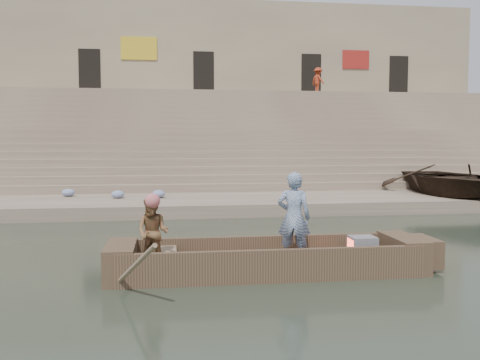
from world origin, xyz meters
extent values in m
plane|color=#252F23|center=(0.00, 0.00, 0.00)|extent=(120.00, 120.00, 0.00)
cube|color=gray|center=(0.00, 8.00, 0.20)|extent=(32.00, 4.00, 0.40)
cube|color=gray|center=(0.00, 15.50, 1.40)|extent=(32.00, 3.00, 2.80)
cube|color=gray|center=(0.00, 22.50, 2.60)|extent=(32.00, 3.00, 5.20)
cube|color=gray|center=(0.00, 10.25, 0.35)|extent=(32.00, 0.50, 0.70)
cube|color=gray|center=(0.00, 10.75, 0.50)|extent=(32.00, 0.50, 1.00)
cube|color=gray|center=(0.00, 11.25, 0.65)|extent=(32.00, 0.50, 1.30)
cube|color=gray|center=(0.00, 11.75, 0.80)|extent=(32.00, 0.50, 1.60)
cube|color=gray|center=(0.00, 12.25, 0.95)|extent=(32.00, 0.50, 1.90)
cube|color=gray|center=(0.00, 12.75, 1.10)|extent=(32.00, 0.50, 2.20)
cube|color=gray|center=(0.00, 13.25, 1.25)|extent=(32.00, 0.50, 2.50)
cube|color=gray|center=(0.00, 13.75, 1.40)|extent=(32.00, 0.50, 2.80)
cube|color=gray|center=(0.00, 17.25, 1.55)|extent=(32.00, 0.50, 3.10)
cube|color=gray|center=(0.00, 17.75, 1.70)|extent=(32.00, 0.50, 3.40)
cube|color=gray|center=(0.00, 18.25, 1.85)|extent=(32.00, 0.50, 3.70)
cube|color=gray|center=(0.00, 18.75, 2.00)|extent=(32.00, 0.50, 4.00)
cube|color=gray|center=(0.00, 19.25, 2.15)|extent=(32.00, 0.50, 4.30)
cube|color=gray|center=(0.00, 19.75, 2.30)|extent=(32.00, 0.50, 4.60)
cube|color=gray|center=(0.00, 20.25, 2.45)|extent=(32.00, 0.50, 4.90)
cube|color=gray|center=(0.00, 20.75, 2.60)|extent=(32.00, 0.50, 5.20)
cube|color=tan|center=(0.00, 26.50, 5.60)|extent=(32.00, 5.00, 11.20)
cube|color=black|center=(-9.00, 24.05, 6.60)|extent=(1.30, 0.18, 2.60)
cube|color=black|center=(-2.00, 24.05, 6.60)|extent=(1.30, 0.18, 2.60)
cube|color=black|center=(5.00, 24.05, 6.60)|extent=(1.30, 0.18, 2.60)
cube|color=black|center=(11.00, 24.05, 6.60)|extent=(1.30, 0.18, 2.60)
cube|color=gold|center=(-6.00, 23.98, 8.00)|extent=(2.20, 0.10, 1.40)
cube|color=maroon|center=(8.00, 23.98, 7.60)|extent=(1.80, 0.10, 1.20)
cube|color=brown|center=(-2.63, -0.53, 0.11)|extent=(5.00, 1.30, 0.22)
cube|color=brown|center=(-2.63, -1.15, 0.28)|extent=(5.20, 0.12, 0.56)
cube|color=brown|center=(-2.63, 0.09, 0.28)|extent=(5.20, 0.12, 0.56)
cube|color=brown|center=(-5.18, -0.53, 0.30)|extent=(0.50, 1.30, 0.60)
cube|color=brown|center=(-0.08, -0.53, 0.30)|extent=(0.50, 1.30, 0.60)
cube|color=brown|center=(0.32, -0.53, 0.32)|extent=(0.35, 0.90, 0.50)
cube|color=#937A5B|center=(-4.38, -0.53, 0.40)|extent=(0.30, 1.20, 0.08)
cylinder|color=#937A5B|center=(-5.03, -1.43, 0.30)|extent=(1.03, 2.10, 1.36)
sphere|color=#CA6466|center=(-4.63, -0.69, 1.35)|extent=(0.26, 0.26, 0.26)
imported|color=navy|center=(-2.18, -0.65, 1.02)|extent=(0.68, 0.57, 1.60)
imported|color=#236B30|center=(-4.63, -0.69, 0.82)|extent=(0.70, 0.63, 1.19)
cube|color=slate|center=(-0.86, -0.53, 0.42)|extent=(0.46, 0.42, 0.40)
cube|color=#E5593F|center=(-1.07, -0.53, 0.42)|extent=(0.04, 0.34, 0.32)
imported|color=#2D2116|center=(5.72, 8.01, 0.95)|extent=(4.06, 5.52, 1.11)
imported|color=#9F341A|center=(4.78, 21.68, 5.96)|extent=(0.91, 1.13, 1.53)
ellipsoid|color=#3F5999|center=(-6.02, 8.42, 0.53)|extent=(0.44, 0.44, 0.26)
ellipsoid|color=#3F5999|center=(5.59, 8.12, 0.53)|extent=(0.44, 0.44, 0.26)
ellipsoid|color=#3F5999|center=(-7.78, 9.24, 0.53)|extent=(0.44, 0.44, 0.26)
ellipsoid|color=#3F5999|center=(-4.66, 8.36, 0.53)|extent=(0.44, 0.44, 0.26)
camera|label=1|loc=(-4.38, -9.55, 2.38)|focal=39.28mm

